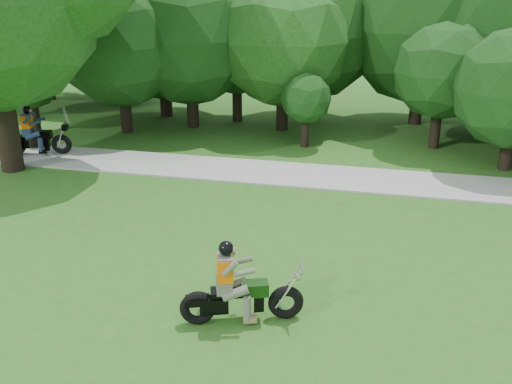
# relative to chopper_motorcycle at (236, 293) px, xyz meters

# --- Properties ---
(ground) EXTENTS (100.00, 100.00, 0.00)m
(ground) POSITION_rel_chopper_motorcycle_xyz_m (1.52, -0.04, -0.57)
(ground) COLOR #27601B
(ground) RESTS_ON ground
(walkway) EXTENTS (60.00, 2.20, 0.06)m
(walkway) POSITION_rel_chopper_motorcycle_xyz_m (1.52, 7.96, -0.54)
(walkway) COLOR #989893
(walkway) RESTS_ON ground
(tree_line) EXTENTS (40.13, 11.84, 7.16)m
(tree_line) POSITION_rel_chopper_motorcycle_xyz_m (2.60, 14.55, 3.01)
(tree_line) COLOR black
(tree_line) RESTS_ON ground
(chopper_motorcycle) EXTENTS (2.12, 1.08, 1.56)m
(chopper_motorcycle) POSITION_rel_chopper_motorcycle_xyz_m (0.00, 0.00, 0.00)
(chopper_motorcycle) COLOR black
(chopper_motorcycle) RESTS_ON ground
(touring_motorcycle) EXTENTS (2.14, 1.09, 1.66)m
(touring_motorcycle) POSITION_rel_chopper_motorcycle_xyz_m (-9.14, 7.95, 0.09)
(touring_motorcycle) COLOR black
(touring_motorcycle) RESTS_ON walkway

